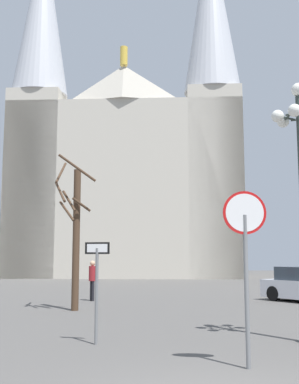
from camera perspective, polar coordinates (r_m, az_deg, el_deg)
The scene contains 5 objects.
cathedral at distance 47.63m, azimuth -2.59°, elevation 3.10°, with size 22.32×15.16×35.48m.
stop_sign at distance 8.64m, azimuth 11.43°, elevation -5.97°, with size 0.78×0.08×3.08m.
one_way_arrow_sign at distance 10.82m, azimuth -6.35°, elevation -10.38°, with size 0.57×0.18×2.23m.
bare_tree at distance 17.52m, azimuth -8.94°, elevation -4.64°, with size 1.65×1.58×5.55m.
pedestrian_walking at distance 21.20m, azimuth -6.87°, elevation -10.02°, with size 0.32×0.32×1.73m.
Camera 1 is at (-1.02, -6.24, 1.91)m, focal length 44.44 mm.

